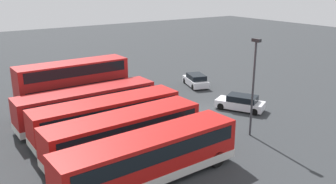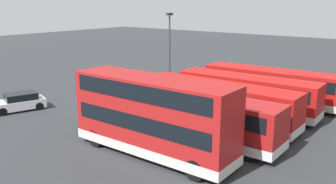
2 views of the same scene
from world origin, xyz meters
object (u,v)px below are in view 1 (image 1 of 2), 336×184
at_px(bus_single_deck_near_end, 150,156).
at_px(bus_single_deck_second, 125,133).
at_px(car_hatchback_silver, 241,103).
at_px(bus_single_deck_fourth, 88,104).
at_px(lamp_post_tall, 254,80).
at_px(car_small_green, 196,80).
at_px(bus_double_decker_fifth, 74,85).
at_px(bus_single_deck_third, 108,116).

distance_m(bus_single_deck_near_end, bus_single_deck_second, 3.93).
height_order(bus_single_deck_second, car_hatchback_silver, bus_single_deck_second).
xyz_separation_m(bus_single_deck_fourth, car_hatchback_silver, (-5.00, -12.95, -0.92)).
bearing_deg(lamp_post_tall, car_hatchback_silver, -37.87).
bearing_deg(car_small_green, bus_single_deck_second, 126.08).
distance_m(bus_single_deck_fourth, bus_double_decker_fifth, 3.77).
bearing_deg(bus_double_decker_fifth, bus_single_deck_third, 179.54).
height_order(bus_single_deck_near_end, lamp_post_tall, lamp_post_tall).
height_order(bus_double_decker_fifth, lamp_post_tall, lamp_post_tall).
bearing_deg(bus_single_deck_second, lamp_post_tall, -104.46).
distance_m(bus_single_deck_near_end, lamp_post_tall, 10.47).
bearing_deg(bus_single_deck_near_end, car_small_green, -45.85).
bearing_deg(car_hatchback_silver, car_small_green, -10.17).
xyz_separation_m(bus_single_deck_near_end, bus_single_deck_third, (7.48, -0.76, -0.00)).
height_order(car_small_green, lamp_post_tall, lamp_post_tall).
xyz_separation_m(bus_single_deck_third, car_hatchback_silver, (-1.44, -12.80, -0.92)).
xyz_separation_m(bus_single_deck_second, bus_single_deck_fourth, (7.13, -0.26, 0.00)).
height_order(bus_single_deck_third, car_hatchback_silver, bus_single_deck_third).
xyz_separation_m(car_small_green, lamp_post_tall, (-13.24, 5.13, 3.75)).
xyz_separation_m(bus_single_deck_second, bus_double_decker_fifth, (10.80, -0.47, 0.82)).
distance_m(bus_single_deck_near_end, car_hatchback_silver, 14.88).
bearing_deg(bus_single_deck_second, bus_single_deck_third, -6.57).
bearing_deg(bus_single_deck_third, lamp_post_tall, -123.27).
relative_size(bus_single_deck_third, lamp_post_tall, 1.54).
height_order(bus_single_deck_second, bus_single_deck_third, same).
bearing_deg(bus_single_deck_fourth, bus_single_deck_near_end, 176.80).
bearing_deg(bus_double_decker_fifth, bus_single_deck_fourth, 176.80).
bearing_deg(lamp_post_tall, car_small_green, -21.18).
height_order(bus_single_deck_fourth, car_hatchback_silver, bus_single_deck_fourth).
bearing_deg(car_small_green, lamp_post_tall, 158.82).
bearing_deg(bus_single_deck_near_end, car_hatchback_silver, -66.01).
xyz_separation_m(bus_single_deck_near_end, bus_double_decker_fifth, (14.71, -0.82, 0.82)).
relative_size(bus_single_deck_second, car_hatchback_silver, 2.40).
xyz_separation_m(bus_single_deck_second, bus_single_deck_third, (3.56, -0.41, 0.00)).
bearing_deg(bus_single_deck_fourth, bus_single_deck_second, 177.88).
height_order(bus_single_deck_fourth, car_small_green, bus_single_deck_fourth).
relative_size(bus_single_deck_fourth, bus_double_decker_fifth, 1.17).
xyz_separation_m(bus_single_deck_fourth, car_small_green, (3.63, -14.50, -0.92)).
relative_size(bus_single_deck_near_end, bus_single_deck_fourth, 1.00).
distance_m(bus_double_decker_fifth, lamp_post_tall, 16.26).
relative_size(bus_single_deck_near_end, bus_single_deck_second, 1.04).
bearing_deg(bus_double_decker_fifth, bus_single_deck_near_end, 176.80).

